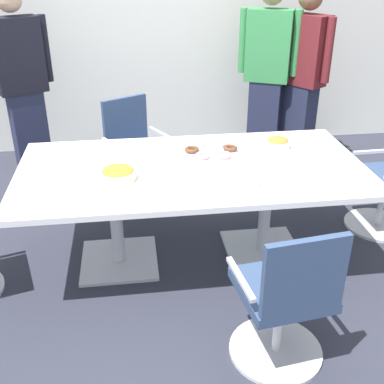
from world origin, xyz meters
TOP-DOWN VIEW (x-y plane):
  - ground_plane at (0.00, 0.00)m, footprint 10.00×10.00m
  - back_wall at (0.00, 2.40)m, footprint 8.00×0.10m
  - conference_table at (0.00, 0.00)m, footprint 2.40×1.20m
  - office_chair_1 at (-0.38, 1.07)m, footprint 0.73×0.73m
  - office_chair_3 at (0.36, -1.08)m, footprint 0.61×0.61m
  - person_standing_0 at (-1.40, 1.68)m, footprint 0.58×0.39m
  - person_standing_1 at (1.01, 1.74)m, footprint 0.59×0.39m
  - person_standing_2 at (1.35, 1.65)m, footprint 0.43×0.55m
  - snack_bowl_chips_orange at (-0.51, -0.14)m, footprint 0.24×0.24m
  - snack_bowl_pretzels at (0.69, 0.26)m, footprint 0.18×0.18m
  - donut_platter at (0.17, 0.23)m, footprint 0.40×0.38m
  - napkin_pile at (0.31, -0.30)m, footprint 0.14×0.14m

SIDE VIEW (x-z plane):
  - ground_plane at x=0.00m, z-range -0.01..0.00m
  - office_chair_1 at x=-0.38m, z-range -0.05..0.86m
  - office_chair_3 at x=0.36m, z-range -0.05..0.86m
  - conference_table at x=0.00m, z-range 0.25..1.00m
  - donut_platter at x=0.17m, z-range 0.75..0.79m
  - napkin_pile at x=0.31m, z-range 0.75..0.82m
  - snack_bowl_pretzels at x=0.69m, z-range 0.75..0.83m
  - snack_bowl_chips_orange at x=-0.51m, z-range 0.75..0.84m
  - person_standing_2 at x=1.35m, z-range 0.04..1.83m
  - person_standing_0 at x=-1.40m, z-range 0.05..1.86m
  - person_standing_1 at x=1.01m, z-range 0.05..1.89m
  - back_wall at x=0.00m, z-range 0.00..2.80m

